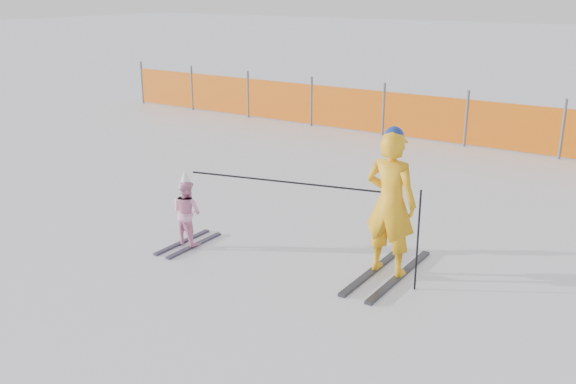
# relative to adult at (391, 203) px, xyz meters

# --- Properties ---
(ground) EXTENTS (120.00, 120.00, 0.00)m
(ground) POSITION_rel_adult_xyz_m (-1.14, -1.00, -0.93)
(ground) COLOR white
(ground) RESTS_ON ground
(adult) EXTENTS (0.66, 1.73, 1.87)m
(adult) POSITION_rel_adult_xyz_m (0.00, 0.00, 0.00)
(adult) COLOR black
(adult) RESTS_ON ground
(child) EXTENTS (0.46, 1.06, 1.08)m
(child) POSITION_rel_adult_xyz_m (-2.69, -0.65, -0.44)
(child) COLOR black
(child) RESTS_ON ground
(ski_poles) EXTENTS (3.03, 0.61, 1.23)m
(ski_poles) POSITION_rel_adult_xyz_m (-0.76, -0.28, -0.02)
(ski_poles) COLOR black
(ski_poles) RESTS_ON ground
(safety_fence) EXTENTS (16.30, 0.06, 1.25)m
(safety_fence) POSITION_rel_adult_xyz_m (-3.30, 7.04, -0.37)
(safety_fence) COLOR #595960
(safety_fence) RESTS_ON ground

